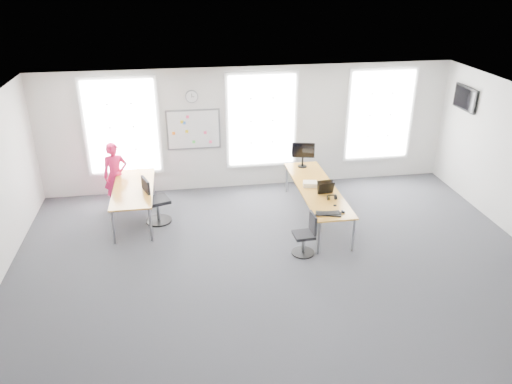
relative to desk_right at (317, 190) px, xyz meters
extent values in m
plane|color=#292A2E|center=(-1.19, -1.98, -0.69)|extent=(10.00, 10.00, 0.00)
plane|color=silver|center=(-1.19, -1.98, 2.31)|extent=(10.00, 10.00, 0.00)
plane|color=silver|center=(-1.19, 2.02, 0.81)|extent=(10.00, 0.00, 10.00)
plane|color=silver|center=(-1.19, -5.98, 0.81)|extent=(10.00, 0.00, 10.00)
cube|color=silver|center=(-4.19, 1.99, 1.01)|extent=(1.60, 0.06, 2.20)
cube|color=silver|center=(-0.89, 1.99, 1.01)|extent=(1.60, 0.06, 2.20)
cube|color=silver|center=(2.11, 1.99, 1.01)|extent=(1.60, 0.06, 2.20)
cube|color=#AE7524|center=(0.00, 0.00, 0.03)|extent=(0.81, 3.04, 0.03)
cylinder|color=gray|center=(-0.35, -1.46, -0.34)|extent=(0.05, 0.05, 0.71)
cylinder|color=gray|center=(0.35, -1.46, -0.34)|extent=(0.05, 0.05, 0.71)
cylinder|color=gray|center=(-0.35, 1.46, -0.34)|extent=(0.05, 0.05, 0.71)
cylinder|color=gray|center=(0.35, 1.46, -0.34)|extent=(0.05, 0.05, 0.71)
cube|color=#AE7524|center=(-3.93, 0.56, 0.07)|extent=(0.85, 2.12, 0.03)
cylinder|color=gray|center=(-4.30, -0.44, -0.32)|extent=(0.05, 0.05, 0.74)
cylinder|color=gray|center=(-3.57, -0.44, -0.32)|extent=(0.05, 0.05, 0.74)
cylinder|color=gray|center=(-4.30, 1.56, -0.32)|extent=(0.05, 0.05, 0.74)
cylinder|color=gray|center=(-3.57, 1.56, -0.32)|extent=(0.05, 0.05, 0.74)
cylinder|color=black|center=(-0.63, -1.40, -0.68)|extent=(0.45, 0.45, 0.03)
cylinder|color=gray|center=(-0.63, -1.40, -0.48)|extent=(0.05, 0.05, 0.36)
cube|color=black|center=(-0.63, -1.40, -0.29)|extent=(0.40, 0.40, 0.06)
cube|color=black|center=(-0.46, -1.39, -0.04)|extent=(0.06, 0.37, 0.39)
cylinder|color=black|center=(-3.44, 0.39, -0.68)|extent=(0.56, 0.56, 0.03)
cylinder|color=gray|center=(-3.44, 0.39, -0.43)|extent=(0.07, 0.07, 0.46)
cube|color=black|center=(-3.44, 0.39, -0.18)|extent=(0.61, 0.61, 0.08)
cube|color=black|center=(-3.65, 0.32, 0.12)|extent=(0.20, 0.45, 0.49)
imported|color=#D8174E|center=(-4.37, 1.34, 0.07)|extent=(0.62, 0.48, 1.53)
cube|color=silver|center=(-2.54, 1.99, 0.86)|extent=(1.20, 0.03, 0.90)
cylinder|color=gray|center=(-2.54, 1.99, 1.66)|extent=(0.30, 0.04, 0.30)
cube|color=black|center=(3.76, 1.02, 1.61)|extent=(0.06, 0.90, 0.55)
cube|color=black|center=(-0.12, -1.25, 0.06)|extent=(0.53, 0.32, 0.02)
ellipsoid|color=black|center=(0.18, -1.23, 0.07)|extent=(0.08, 0.13, 0.05)
cylinder|color=black|center=(0.12, -0.91, 0.05)|extent=(0.07, 0.07, 0.01)
cylinder|color=black|center=(0.06, -0.63, 0.10)|extent=(0.04, 0.10, 0.10)
cylinder|color=black|center=(0.22, -0.63, 0.10)|extent=(0.04, 0.10, 0.10)
cylinder|color=gold|center=(0.06, -0.63, 0.10)|extent=(0.01, 0.11, 0.11)
cube|color=black|center=(0.14, -0.63, 0.15)|extent=(0.18, 0.02, 0.02)
cube|color=black|center=(0.09, -0.27, 0.19)|extent=(0.35, 0.11, 0.28)
cube|color=orange|center=(0.09, -0.35, 0.18)|extent=(0.33, 0.12, 0.25)
cube|color=black|center=(0.09, -0.37, 0.19)|extent=(0.35, 0.13, 0.27)
cube|color=#F3E5C2|center=(-0.13, 0.10, 0.10)|extent=(0.33, 0.27, 0.10)
cylinder|color=black|center=(-0.02, 1.24, 0.06)|extent=(0.22, 0.22, 0.02)
cylinder|color=black|center=(-0.02, 1.24, 0.17)|extent=(0.04, 0.04, 0.22)
cube|color=black|center=(-0.02, 1.22, 0.47)|extent=(0.53, 0.16, 0.36)
cube|color=black|center=(-0.02, 1.20, 0.47)|extent=(0.49, 0.12, 0.32)
camera|label=1|loc=(-2.86, -9.51, 4.51)|focal=35.00mm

